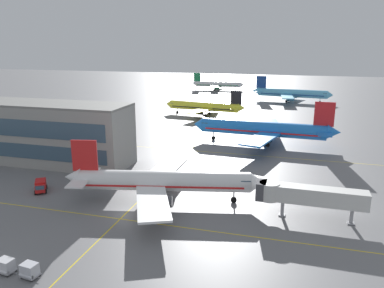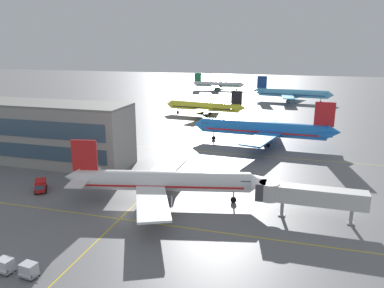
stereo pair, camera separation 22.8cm
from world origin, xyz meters
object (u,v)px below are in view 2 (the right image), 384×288
at_px(airliner_far_right_stand, 218,84).
at_px(jet_bridge, 302,195).
at_px(airliner_front_gate, 162,181).
at_px(airliner_third_row, 205,107).
at_px(airliner_far_left_stand, 291,93).
at_px(service_truck_red_van, 41,186).
at_px(baggage_cart_row_fourth, 5,265).
at_px(baggage_cart_row_fifth, 29,270).
at_px(airliner_second_row, 264,129).

relative_size(airliner_far_right_stand, jet_bridge, 1.88).
relative_size(airliner_front_gate, airliner_far_right_stand, 1.10).
height_order(airliner_third_row, airliner_far_right_stand, airliner_third_row).
xyz_separation_m(airliner_far_left_stand, jet_bridge, (4.71, -130.21, -0.06)).
distance_m(airliner_far_left_stand, service_truck_red_van, 139.11).
xyz_separation_m(airliner_front_gate, airliner_far_right_stand, (-25.26, 167.26, -0.38)).
bearing_deg(airliner_front_gate, jet_bridge, -0.51).
bearing_deg(airliner_far_left_stand, baggage_cart_row_fourth, -101.13).
distance_m(airliner_far_right_stand, baggage_cart_row_fourth, 193.82).
relative_size(service_truck_red_van, baggage_cart_row_fourth, 1.57).
relative_size(airliner_third_row, baggage_cart_row_fourth, 11.82).
xyz_separation_m(service_truck_red_van, jet_bridge, (48.39, 1.83, 2.88)).
xyz_separation_m(airliner_far_right_stand, jet_bridge, (49.44, -167.48, 0.59)).
bearing_deg(airliner_front_gate, service_truck_red_van, -175.16).
xyz_separation_m(airliner_far_right_stand, baggage_cart_row_fifth, (17.55, -193.32, -2.46)).
distance_m(airliner_third_row, airliner_far_left_stand, 56.48).
bearing_deg(service_truck_red_van, airliner_far_left_stand, 71.70).
bearing_deg(jet_bridge, airliner_third_row, 113.69).
bearing_deg(baggage_cart_row_fourth, airliner_far_left_stand, 78.87).
bearing_deg(airliner_third_row, service_truck_red_van, -97.77).
height_order(airliner_second_row, airliner_third_row, airliner_second_row).
xyz_separation_m(airliner_third_row, service_truck_red_van, (-11.66, -85.51, -2.37)).
distance_m(airliner_far_right_stand, baggage_cart_row_fifth, 194.13).
bearing_deg(baggage_cart_row_fifth, airliner_far_left_stand, 80.12).
height_order(service_truck_red_van, baggage_cart_row_fourth, service_truck_red_van).
distance_m(airliner_front_gate, airliner_far_left_stand, 131.44).
distance_m(airliner_second_row, baggage_cart_row_fourth, 75.67).
relative_size(airliner_far_left_stand, airliner_far_right_stand, 1.19).
xyz_separation_m(baggage_cart_row_fourth, jet_bridge, (35.39, 25.82, 3.05)).
relative_size(airliner_front_gate, baggage_cart_row_fifth, 12.69).
relative_size(airliner_front_gate, airliner_far_left_stand, 0.93).
bearing_deg(baggage_cart_row_fifth, baggage_cart_row_fourth, 179.61).
height_order(airliner_front_gate, service_truck_red_van, airliner_front_gate).
height_order(airliner_front_gate, baggage_cart_row_fourth, airliner_front_gate).
relative_size(airliner_front_gate, airliner_third_row, 1.07).
relative_size(airliner_second_row, airliner_far_right_stand, 1.26).
distance_m(airliner_front_gate, service_truck_red_van, 24.43).
bearing_deg(airliner_second_row, service_truck_red_van, -128.94).
bearing_deg(airliner_front_gate, baggage_cart_row_fourth, -113.29).
bearing_deg(service_truck_red_van, jet_bridge, 2.17).
distance_m(baggage_cart_row_fourth, baggage_cart_row_fifth, 3.50).
bearing_deg(service_truck_red_van, baggage_cart_row_fifth, -55.51).
bearing_deg(jet_bridge, baggage_cart_row_fifth, -140.98).
bearing_deg(service_truck_red_van, airliner_third_row, 82.23).
distance_m(airliner_third_row, jet_bridge, 91.38).
relative_size(service_truck_red_van, jet_bridge, 0.26).
bearing_deg(baggage_cart_row_fourth, airliner_front_gate, 66.71).
bearing_deg(baggage_cart_row_fourth, airliner_second_row, 70.52).
xyz_separation_m(airliner_second_row, baggage_cart_row_fifth, (-21.70, -71.29, -3.37)).
height_order(airliner_third_row, baggage_cart_row_fourth, airliner_third_row).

